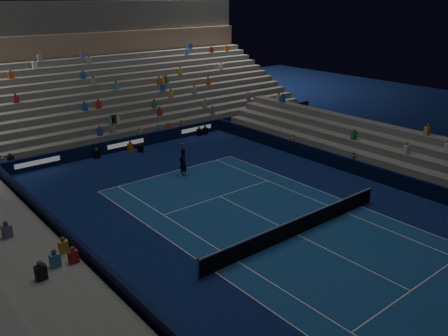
% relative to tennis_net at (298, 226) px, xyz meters
% --- Properties ---
extents(ground, '(90.00, 90.00, 0.00)m').
position_rel_tennis_net_xyz_m(ground, '(0.00, 0.00, -0.50)').
color(ground, '#0C1A4D').
rests_on(ground, ground).
extents(court_surface, '(10.97, 23.77, 0.01)m').
position_rel_tennis_net_xyz_m(court_surface, '(0.00, 0.00, -0.50)').
color(court_surface, navy).
rests_on(court_surface, ground).
extents(sponsor_barrier_far, '(44.00, 0.25, 1.00)m').
position_rel_tennis_net_xyz_m(sponsor_barrier_far, '(0.00, 18.50, -0.00)').
color(sponsor_barrier_far, black).
rests_on(sponsor_barrier_far, ground).
extents(sponsor_barrier_east, '(0.25, 37.00, 1.00)m').
position_rel_tennis_net_xyz_m(sponsor_barrier_east, '(9.70, 0.00, -0.00)').
color(sponsor_barrier_east, black).
rests_on(sponsor_barrier_east, ground).
extents(sponsor_barrier_west, '(0.25, 37.00, 1.00)m').
position_rel_tennis_net_xyz_m(sponsor_barrier_west, '(-9.70, 0.00, -0.00)').
color(sponsor_barrier_west, black).
rests_on(sponsor_barrier_west, ground).
extents(grandstand_main, '(44.00, 15.20, 11.20)m').
position_rel_tennis_net_xyz_m(grandstand_main, '(0.00, 27.90, 2.87)').
color(grandstand_main, slate).
rests_on(grandstand_main, ground).
extents(grandstand_east, '(5.00, 37.00, 2.50)m').
position_rel_tennis_net_xyz_m(grandstand_east, '(13.17, 0.00, 0.41)').
color(grandstand_east, slate).
rests_on(grandstand_east, ground).
extents(grandstand_west, '(5.00, 37.00, 2.50)m').
position_rel_tennis_net_xyz_m(grandstand_west, '(-13.17, 0.00, 0.41)').
color(grandstand_west, slate).
rests_on(grandstand_west, ground).
extents(tennis_net, '(12.90, 0.10, 1.10)m').
position_rel_tennis_net_xyz_m(tennis_net, '(0.00, 0.00, 0.00)').
color(tennis_net, '#B2B2B7').
rests_on(tennis_net, ground).
extents(tennis_player, '(0.84, 0.70, 1.97)m').
position_rel_tennis_net_xyz_m(tennis_player, '(0.26, 10.75, 0.48)').
color(tennis_player, black).
rests_on(tennis_player, ground).
extents(broadcast_camera, '(0.59, 0.95, 0.57)m').
position_rel_tennis_net_xyz_m(broadcast_camera, '(0.71, 17.35, -0.21)').
color(broadcast_camera, black).
rests_on(broadcast_camera, ground).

